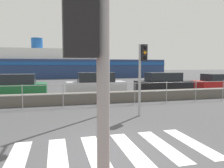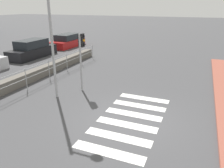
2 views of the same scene
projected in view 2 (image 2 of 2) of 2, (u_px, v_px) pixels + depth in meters
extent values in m
plane|color=#424244|center=(130.00, 120.00, 8.75)|extent=(160.00, 160.00, 0.00)
cube|color=silver|center=(108.00, 152.00, 6.82)|extent=(0.45, 2.40, 0.01)
cube|color=silver|center=(118.00, 137.00, 7.60)|extent=(0.45, 2.40, 0.01)
cube|color=silver|center=(127.00, 125.00, 8.38)|extent=(0.45, 2.40, 0.01)
cube|color=silver|center=(133.00, 114.00, 9.17)|extent=(0.45, 2.40, 0.01)
cube|color=silver|center=(139.00, 106.00, 9.95)|extent=(0.45, 2.40, 0.01)
cube|color=silver|center=(144.00, 98.00, 10.73)|extent=(0.45, 2.40, 0.01)
cube|color=#605B54|center=(0.00, 89.00, 11.13)|extent=(19.35, 0.55, 0.61)
cylinder|color=#9EA0A3|center=(10.00, 75.00, 10.53)|extent=(17.41, 0.03, 0.03)
cylinder|color=#9EA0A3|center=(12.00, 84.00, 10.70)|extent=(17.41, 0.03, 0.03)
cylinder|color=#9EA0A3|center=(26.00, 80.00, 11.56)|extent=(0.04, 0.04, 1.20)
cylinder|color=#9EA0A3|center=(49.00, 70.00, 13.24)|extent=(0.04, 0.04, 1.20)
cylinder|color=#9EA0A3|center=(67.00, 63.00, 14.92)|extent=(0.04, 0.04, 1.20)
cylinder|color=#9EA0A3|center=(81.00, 57.00, 16.60)|extent=(0.04, 0.04, 1.20)
cylinder|color=#9EA0A3|center=(93.00, 52.00, 18.29)|extent=(0.04, 0.04, 1.20)
cylinder|color=#9EA0A3|center=(81.00, 63.00, 11.24)|extent=(0.10, 0.10, 2.99)
cube|color=black|center=(81.00, 40.00, 11.00)|extent=(0.24, 0.24, 0.68)
sphere|color=black|center=(84.00, 36.00, 10.87)|extent=(0.13, 0.13, 0.13)
sphere|color=orange|center=(84.00, 40.00, 10.95)|extent=(0.13, 0.13, 0.13)
sphere|color=black|center=(84.00, 45.00, 11.02)|extent=(0.13, 0.13, 0.13)
cylinder|color=#9EA0A3|center=(52.00, 38.00, 9.92)|extent=(0.12, 0.12, 5.83)
cube|color=black|center=(33.00, 52.00, 19.02)|extent=(4.59, 1.73, 0.83)
cube|color=#1E2328|center=(32.00, 44.00, 18.76)|extent=(2.75, 1.53, 0.68)
cube|color=#B21919|center=(68.00, 43.00, 23.80)|extent=(4.49, 1.86, 0.75)
cube|color=#1E2328|center=(67.00, 37.00, 23.57)|extent=(2.69, 1.63, 0.61)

